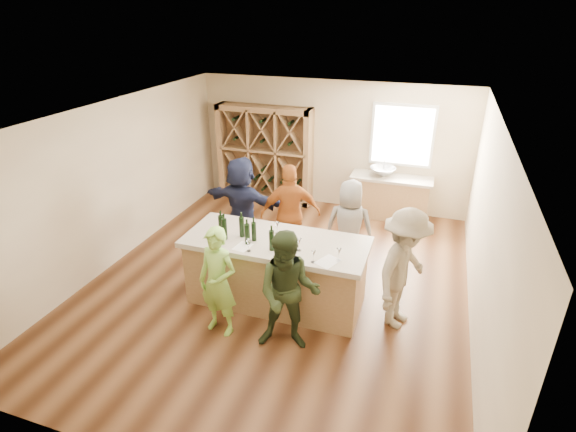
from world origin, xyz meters
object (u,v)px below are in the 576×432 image
(tasting_counter_base, at_px, (276,273))
(person_far_mid, at_px, (290,214))
(wine_bottle_f, at_px, (272,240))
(person_far_left, at_px, (242,205))
(person_server, at_px, (404,270))
(wine_bottle_c, at_px, (242,227))
(wine_rack, at_px, (265,154))
(person_near_right, at_px, (288,293))
(wine_bottle_b, at_px, (224,229))
(wine_bottle_a, at_px, (221,226))
(wine_bottle_e, at_px, (254,232))
(wine_bottle_d, at_px, (247,234))
(person_near_left, at_px, (218,282))
(person_far_right, at_px, (349,227))
(sink, at_px, (383,172))

(tasting_counter_base, bearing_deg, person_far_mid, 98.87)
(wine_bottle_f, bearing_deg, person_far_left, 125.75)
(person_server, height_order, wine_bottle_f, person_server)
(wine_bottle_c, bearing_deg, wine_rack, 106.52)
(person_near_right, bearing_deg, person_far_left, 114.11)
(wine_bottle_b, bearing_deg, person_near_right, -29.49)
(wine_bottle_a, xyz_separation_m, wine_bottle_e, (0.52, 0.01, -0.02))
(wine_bottle_a, bearing_deg, wine_bottle_d, -13.80)
(wine_bottle_c, distance_m, person_near_left, 0.95)
(wine_bottle_d, bearing_deg, wine_bottle_a, 166.20)
(person_far_left, relative_size, wine_bottle_f, 6.02)
(person_near_right, bearing_deg, wine_bottle_f, 114.85)
(person_near_left, distance_m, person_far_left, 2.38)
(wine_bottle_d, bearing_deg, person_far_right, 51.49)
(wine_bottle_e, relative_size, person_server, 0.16)
(sink, distance_m, wine_bottle_e, 4.05)
(person_far_mid, xyz_separation_m, wine_bottle_f, (0.25, -1.59, 0.33))
(person_server, bearing_deg, person_near_left, 131.43)
(tasting_counter_base, bearing_deg, wine_bottle_e, -157.99)
(wine_bottle_b, bearing_deg, tasting_counter_base, 16.71)
(wine_bottle_a, height_order, person_near_right, person_near_right)
(person_near_left, bearing_deg, person_far_left, 114.40)
(person_far_mid, distance_m, person_far_right, 1.05)
(wine_bottle_d, distance_m, wine_bottle_f, 0.40)
(person_near_right, xyz_separation_m, wine_bottle_f, (-0.45, 0.60, 0.37))
(person_far_right, bearing_deg, wine_bottle_e, 45.15)
(person_near_right, bearing_deg, wine_bottle_a, 137.51)
(wine_rack, distance_m, sink, 2.70)
(sink, distance_m, wine_bottle_d, 4.18)
(tasting_counter_base, bearing_deg, person_far_left, 130.04)
(person_near_right, bearing_deg, wine_rack, 102.78)
(tasting_counter_base, distance_m, wine_bottle_d, 0.85)
(person_near_left, bearing_deg, wine_bottle_c, 98.72)
(wine_rack, distance_m, person_server, 5.09)
(wine_bottle_d, xyz_separation_m, person_near_left, (-0.16, -0.66, -0.43))
(wine_rack, height_order, tasting_counter_base, wine_rack)
(wine_bottle_d, height_order, person_near_right, person_near_right)
(wine_rack, distance_m, wine_bottle_d, 4.21)
(wine_bottle_d, relative_size, person_near_right, 0.18)
(wine_rack, relative_size, sink, 4.06)
(wine_bottle_c, relative_size, person_near_left, 0.20)
(wine_rack, distance_m, person_far_left, 2.44)
(tasting_counter_base, distance_m, wine_bottle_b, 1.05)
(tasting_counter_base, relative_size, wine_bottle_f, 8.67)
(wine_bottle_d, xyz_separation_m, wine_bottle_f, (0.39, -0.06, -0.01))
(tasting_counter_base, relative_size, person_far_left, 1.44)
(sink, xyz_separation_m, person_server, (0.80, -3.63, -0.11))
(wine_bottle_f, bearing_deg, person_server, 11.36)
(person_far_right, relative_size, wine_bottle_f, 5.50)
(person_near_left, bearing_deg, wine_rack, 112.13)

